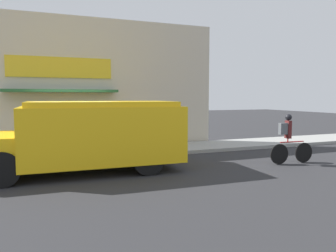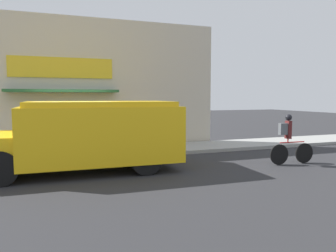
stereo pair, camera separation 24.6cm
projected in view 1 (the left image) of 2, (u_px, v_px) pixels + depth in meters
name	position (u px, v px, depth m)	size (l,w,h in m)	color
ground_plane	(75.00, 162.00, 10.68)	(70.00, 70.00, 0.00)	#2B2B2D
sidewalk	(72.00, 155.00, 11.70)	(28.00, 2.21, 0.13)	#999993
storefront	(67.00, 84.00, 12.65)	(12.33, 1.10, 5.24)	beige
school_bus	(88.00, 135.00, 9.23)	(5.85, 2.79, 2.00)	yellow
cyclist	(289.00, 140.00, 10.39)	(1.58, 0.21, 1.59)	black
trash_bin	(24.00, 143.00, 11.48)	(0.47, 0.47, 0.74)	#2D5138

